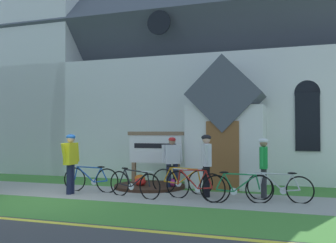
{
  "coord_description": "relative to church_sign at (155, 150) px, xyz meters",
  "views": [
    {
      "loc": [
        6.31,
        -8.33,
        1.78
      ],
      "look_at": [
        2.29,
        3.71,
        2.12
      ],
      "focal_mm": 40.63,
      "sensor_mm": 36.0,
      "label": 1
    }
  ],
  "objects": [
    {
      "name": "bicycle_blue",
      "position": [
        3.01,
        -2.21,
        -0.82
      ],
      "size": [
        1.73,
        0.55,
        0.81
      ],
      "color": "black",
      "rests_on": "ground"
    },
    {
      "name": "grass_verge",
      "position": [
        -0.35,
        -4.14,
        -1.18
      ],
      "size": [
        32.0,
        2.2,
        0.01
      ],
      "primitive_type": "cube",
      "color": "#427F33",
      "rests_on": "ground"
    },
    {
      "name": "bicycle_red",
      "position": [
        1.29,
        -1.29,
        -0.81
      ],
      "size": [
        1.8,
        0.09,
        0.81
      ],
      "color": "black",
      "rests_on": "ground"
    },
    {
      "name": "bicycle_yellow",
      "position": [
        3.99,
        -1.66,
        -0.83
      ],
      "size": [
        1.68,
        0.41,
        0.78
      ],
      "color": "black",
      "rests_on": "ground"
    },
    {
      "name": "church_sign",
      "position": [
        0.0,
        0.0,
        0.0
      ],
      "size": [
        1.97,
        0.18,
        1.78
      ],
      "color": "#7F6047",
      "rests_on": "ground"
    },
    {
      "name": "sidewalk_slab",
      "position": [
        -0.35,
        -1.87,
        -1.18
      ],
      "size": [
        32.0,
        2.35,
        0.01
      ],
      "primitive_type": "cube",
      "color": "#99968E",
      "rests_on": "ground"
    },
    {
      "name": "church_lawn",
      "position": [
        -0.35,
        0.32,
        -1.18
      ],
      "size": [
        24.0,
        2.02,
        0.01
      ],
      "primitive_type": "cube",
      "color": "#427F33",
      "rests_on": "ground"
    },
    {
      "name": "bicycle_white",
      "position": [
        1.89,
        -2.11,
        -0.8
      ],
      "size": [
        1.73,
        0.53,
        0.86
      ],
      "color": "black",
      "rests_on": "ground"
    },
    {
      "name": "cyclist_in_orange_jersey",
      "position": [
        3.57,
        -1.25,
        -0.26
      ],
      "size": [
        0.26,
        0.7,
        1.6
      ],
      "color": "#2D2D33",
      "rests_on": "ground"
    },
    {
      "name": "cyclist_in_white_jersey",
      "position": [
        0.8,
        -0.67,
        -0.26
      ],
      "size": [
        0.55,
        0.48,
        1.61
      ],
      "color": "#191E38",
      "rests_on": "ground"
    },
    {
      "name": "curb_paint_stripe",
      "position": [
        -0.35,
        -5.39,
        -1.19
      ],
      "size": [
        28.0,
        0.16,
        0.01
      ],
      "primitive_type": "cube",
      "color": "yellow",
      "rests_on": "ground"
    },
    {
      "name": "cyclist_in_green_jersey",
      "position": [
        2.07,
        -1.55,
        -0.19
      ],
      "size": [
        0.37,
        0.77,
        1.7
      ],
      "color": "black",
      "rests_on": "ground"
    },
    {
      "name": "cyclist_in_red_jersey",
      "position": [
        -1.69,
        -2.36,
        -0.18
      ],
      "size": [
        0.28,
        0.78,
        1.71
      ],
      "color": "#191E38",
      "rests_on": "ground"
    },
    {
      "name": "ground",
      "position": [
        -1.94,
        0.57,
        -1.19
      ],
      "size": [
        140.0,
        140.0,
        0.0
      ],
      "primitive_type": "plane",
      "color": "#3D3D3F"
    },
    {
      "name": "flower_bed",
      "position": [
        0.0,
        -0.5,
        -1.11
      ],
      "size": [
        2.24,
        2.24,
        0.34
      ],
      "color": "#382319",
      "rests_on": "ground"
    },
    {
      "name": "bicycle_green",
      "position": [
        0.23,
        -2.26,
        -0.82
      ],
      "size": [
        1.71,
        0.56,
        0.81
      ],
      "color": "black",
      "rests_on": "ground"
    },
    {
      "name": "bicycle_orange",
      "position": [
        -1.37,
        -1.78,
        -0.81
      ],
      "size": [
        1.79,
        0.1,
        0.79
      ],
      "color": "black",
      "rests_on": "ground"
    },
    {
      "name": "church_building",
      "position": [
        -0.83,
        5.99,
        3.45
      ],
      "size": [
        15.1,
        11.82,
        13.03
      ],
      "color": "white",
      "rests_on": "ground"
    }
  ]
}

